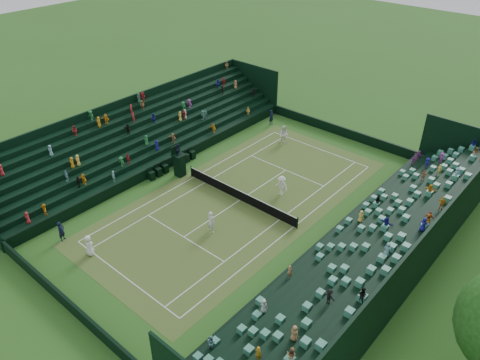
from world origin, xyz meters
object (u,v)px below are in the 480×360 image
(tennis_net, at_px, (240,195))
(player_far_west, at_px, (284,135))
(player_far_east, at_px, (281,186))
(player_near_west, at_px, (89,246))
(player_near_east, at_px, (211,222))
(umpire_chair, at_px, (179,162))

(tennis_net, height_order, player_far_west, player_far_west)
(tennis_net, height_order, player_far_east, player_far_east)
(player_near_west, distance_m, player_far_west, 22.57)
(tennis_net, distance_m, player_near_east, 4.70)
(umpire_chair, relative_size, player_far_west, 1.65)
(umpire_chair, relative_size, player_near_west, 1.92)
(player_near_west, xyz_separation_m, player_far_west, (0.26, 22.57, 0.14))
(tennis_net, bearing_deg, player_near_west, -106.52)
(umpire_chair, xyz_separation_m, player_near_east, (7.79, -4.00, -0.43))
(umpire_chair, height_order, player_near_west, umpire_chair)
(player_far_west, relative_size, player_far_east, 1.08)
(player_far_west, bearing_deg, player_near_east, -87.32)
(player_near_east, bearing_deg, tennis_net, -73.44)
(player_near_east, xyz_separation_m, player_far_west, (-4.40, 15.07, 0.04))
(umpire_chair, bearing_deg, tennis_net, 4.69)
(player_near_west, relative_size, player_near_east, 0.89)
(player_near_west, bearing_deg, player_far_east, -114.27)
(tennis_net, relative_size, player_near_east, 6.29)
(player_near_east, bearing_deg, umpire_chair, -24.14)
(player_far_east, bearing_deg, umpire_chair, -159.77)
(tennis_net, relative_size, player_far_east, 6.52)
(player_near_west, height_order, player_far_east, player_far_east)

